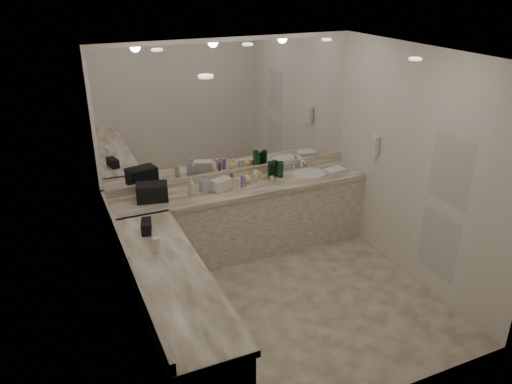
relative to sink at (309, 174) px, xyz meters
name	(u,v)px	position (x,y,z in m)	size (l,w,h in m)	color
floor	(284,301)	(-0.95, -1.20, -0.90)	(3.20, 3.20, 0.00)	beige
ceiling	(291,56)	(-0.95, -1.20, 1.71)	(3.20, 3.20, 0.00)	white
wall_back	(231,147)	(-0.95, 0.30, 0.41)	(3.20, 0.02, 2.60)	silver
wall_left	(121,223)	(-2.55, -1.20, 0.41)	(0.02, 3.00, 2.60)	silver
wall_right	(416,168)	(0.65, -1.20, 0.41)	(0.02, 3.00, 2.60)	silver
vanity_back_base	(241,221)	(-0.95, 0.00, -0.48)	(3.20, 0.60, 0.84)	silver
vanity_back_top	(241,188)	(-0.95, -0.01, -0.03)	(3.20, 0.64, 0.06)	beige
vanity_left_base	(172,317)	(-2.25, -1.50, -0.48)	(0.60, 2.40, 0.84)	silver
vanity_left_top	(169,275)	(-2.24, -1.50, -0.03)	(0.64, 2.42, 0.06)	beige
backsplash_back	(232,174)	(-0.95, 0.28, 0.05)	(3.20, 0.04, 0.10)	beige
backsplash_left	(128,257)	(-2.53, -1.20, 0.05)	(0.04, 3.00, 0.10)	beige
mirror_back	(230,109)	(-0.95, 0.29, 0.88)	(3.12, 0.01, 1.55)	white
mirror_left	(116,171)	(-2.54, -1.20, 0.88)	(0.01, 2.92, 1.55)	white
sink	(309,174)	(0.00, 0.00, 0.00)	(0.44, 0.44, 0.03)	white
faucet	(301,163)	(0.00, 0.21, 0.07)	(0.24, 0.16, 0.14)	silver
wall_phone	(375,145)	(0.61, -0.50, 0.46)	(0.06, 0.10, 0.24)	white
door	(445,207)	(0.64, -1.70, 0.16)	(0.02, 0.82, 2.10)	white
black_toiletry_bag	(152,192)	(-2.02, 0.02, 0.10)	(0.35, 0.22, 0.20)	black
black_bag_spill	(146,227)	(-2.25, -0.70, 0.06)	(0.10, 0.21, 0.12)	black
cream_cosmetic_case	(221,185)	(-1.21, -0.04, 0.07)	(0.24, 0.15, 0.14)	beige
hand_towel	(335,170)	(0.34, -0.09, 0.03)	(0.25, 0.17, 0.04)	white
lotion_left	(157,245)	(-2.25, -1.13, 0.08)	(0.07, 0.07, 0.15)	white
soap_bottle_a	(191,186)	(-1.57, -0.01, 0.11)	(0.08, 0.08, 0.20)	silver
soap_bottle_b	(205,183)	(-1.40, 0.01, 0.11)	(0.10, 0.10, 0.22)	#BAB3CC
soap_bottle_c	(246,177)	(-0.85, 0.06, 0.08)	(0.11, 0.11, 0.14)	#F3F184
green_bottle_0	(281,169)	(-0.38, 0.05, 0.11)	(0.07, 0.07, 0.20)	#185727
green_bottle_1	(275,168)	(-0.42, 0.12, 0.10)	(0.07, 0.07, 0.20)	#185727
green_bottle_2	(274,168)	(-0.44, 0.11, 0.11)	(0.06, 0.06, 0.21)	#185727
green_bottle_3	(272,171)	(-0.51, 0.04, 0.11)	(0.07, 0.07, 0.21)	#185727
green_bottle_4	(270,169)	(-0.50, 0.12, 0.10)	(0.06, 0.06, 0.20)	#185727
amenity_bottle_0	(152,196)	(-2.02, 0.04, 0.05)	(0.06, 0.06, 0.08)	#9966B2
amenity_bottle_1	(272,179)	(-0.55, -0.04, 0.04)	(0.06, 0.06, 0.07)	#E0B28C
amenity_bottle_2	(256,176)	(-0.71, 0.07, 0.07)	(0.06, 0.06, 0.13)	white
amenity_bottle_3	(255,178)	(-0.74, 0.03, 0.06)	(0.04, 0.04, 0.11)	silver
amenity_bottle_4	(232,179)	(-1.03, 0.08, 0.07)	(0.04, 0.04, 0.14)	#3F3F4C
amenity_bottle_5	(239,184)	(-1.00, -0.08, 0.07)	(0.05, 0.05, 0.13)	silver
amenity_bottle_6	(259,175)	(-0.65, 0.10, 0.05)	(0.06, 0.06, 0.09)	#F2D84C
amenity_bottle_7	(243,181)	(-0.93, -0.04, 0.08)	(0.06, 0.06, 0.14)	#9966B2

